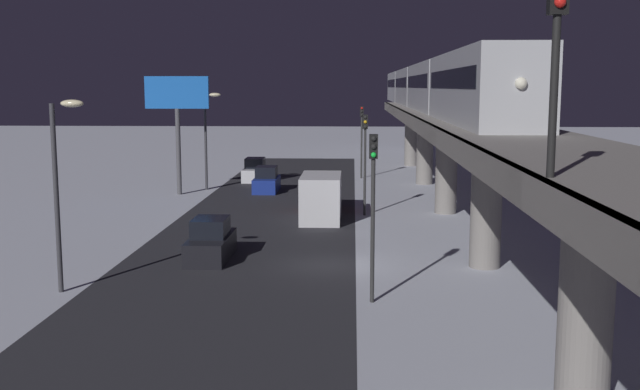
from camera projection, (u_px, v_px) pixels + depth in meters
name	position (u px, v px, depth m)	size (l,w,h in m)	color
ground_plane	(329.00, 265.00, 34.37)	(240.00, 240.00, 0.00)	silver
avenue_asphalt	(237.00, 264.00, 34.56)	(11.00, 102.49, 0.01)	#28282D
elevated_railway	(486.00, 146.00, 33.27)	(5.00, 102.49, 6.39)	gray
subway_train	(424.00, 86.00, 63.37)	(2.94, 74.07, 3.40)	#B7BABF
rail_signal	(557.00, 35.00, 14.15)	(0.36, 0.41, 4.00)	black
sedan_white	(255.00, 171.00, 65.29)	(1.91, 4.70, 1.97)	silver
sedan_black	(211.00, 242.00, 35.52)	(1.80, 4.46, 1.97)	black
sedan_blue	(267.00, 181.00, 58.39)	(1.80, 4.22, 1.97)	navy
box_truck	(322.00, 196.00, 46.68)	(2.40, 7.40, 2.80)	#A51E1E
traffic_light_near	(373.00, 193.00, 27.85)	(0.32, 0.44, 6.40)	#2D2D2D
traffic_light_mid	(365.00, 150.00, 47.06)	(0.32, 0.44, 6.40)	#2D2D2D
traffic_light_far	(362.00, 131.00, 66.28)	(0.32, 0.44, 6.40)	#2D2D2D
commercial_billboard	(177.00, 104.00, 55.91)	(4.80, 0.36, 8.90)	#4C4C51
street_lamp_near	(61.00, 173.00, 29.19)	(1.35, 0.44, 7.65)	#38383D
street_lamp_far	(208.00, 129.00, 58.85)	(1.35, 0.44, 7.65)	#38383D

